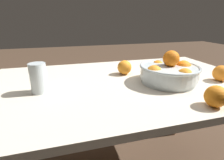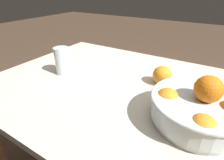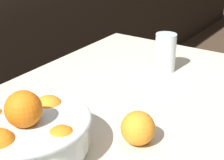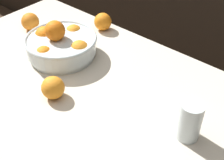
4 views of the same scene
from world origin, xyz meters
name	(u,v)px [view 2 (image 2 of 4)]	position (x,y,z in m)	size (l,w,h in m)	color
dining_table	(143,106)	(0.00, 0.00, 0.63)	(1.37, 0.84, 0.71)	beige
fruit_bowl	(199,108)	(-0.20, 0.08, 0.76)	(0.29, 0.29, 0.16)	silver
juice_glass	(63,62)	(0.40, 0.04, 0.77)	(0.07, 0.07, 0.13)	#F4A314
orange_loose_near_bowl	(162,75)	(-0.04, -0.10, 0.75)	(0.08, 0.08, 0.08)	orange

